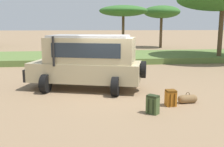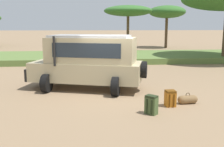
{
  "view_description": "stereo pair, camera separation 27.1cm",
  "coord_description": "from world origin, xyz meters",
  "px_view_note": "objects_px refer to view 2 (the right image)",
  "views": [
    {
      "loc": [
        -1.2,
        -10.58,
        2.84
      ],
      "look_at": [
        -0.0,
        -0.57,
        1.0
      ],
      "focal_mm": 42.0,
      "sensor_mm": 36.0,
      "label": 1
    },
    {
      "loc": [
        -0.93,
        -10.61,
        2.84
      ],
      "look_at": [
        -0.0,
        -0.57,
        1.0
      ],
      "focal_mm": 42.0,
      "sensor_mm": 36.0,
      "label": 2
    }
  ],
  "objects_px": {
    "backpack_cluster_center": "(152,105)",
    "acacia_tree_centre_back": "(128,11)",
    "safari_vehicle": "(89,61)",
    "acacia_tree_right_mid": "(167,12)",
    "backpack_beside_front_wheel": "(170,98)",
    "duffel_bag_low_black_case": "(188,99)"
  },
  "relations": [
    {
      "from": "backpack_cluster_center",
      "to": "acacia_tree_centre_back",
      "type": "height_order",
      "value": "acacia_tree_centre_back"
    },
    {
      "from": "safari_vehicle",
      "to": "acacia_tree_right_mid",
      "type": "height_order",
      "value": "acacia_tree_right_mid"
    },
    {
      "from": "backpack_beside_front_wheel",
      "to": "backpack_cluster_center",
      "type": "bearing_deg",
      "value": -138.51
    },
    {
      "from": "acacia_tree_centre_back",
      "to": "acacia_tree_right_mid",
      "type": "bearing_deg",
      "value": 36.06
    },
    {
      "from": "safari_vehicle",
      "to": "backpack_beside_front_wheel",
      "type": "xyz_separation_m",
      "value": [
        2.86,
        -2.9,
        -1.01
      ]
    },
    {
      "from": "backpack_cluster_center",
      "to": "duffel_bag_low_black_case",
      "type": "relative_size",
      "value": 0.81
    },
    {
      "from": "backpack_cluster_center",
      "to": "acacia_tree_centre_back",
      "type": "relative_size",
      "value": 0.12
    },
    {
      "from": "backpack_beside_front_wheel",
      "to": "acacia_tree_centre_back",
      "type": "relative_size",
      "value": 0.11
    },
    {
      "from": "backpack_cluster_center",
      "to": "duffel_bag_low_black_case",
      "type": "bearing_deg",
      "value": 32.29
    },
    {
      "from": "backpack_cluster_center",
      "to": "acacia_tree_right_mid",
      "type": "relative_size",
      "value": 0.12
    },
    {
      "from": "duffel_bag_low_black_case",
      "to": "acacia_tree_right_mid",
      "type": "distance_m",
      "value": 25.89
    },
    {
      "from": "safari_vehicle",
      "to": "duffel_bag_low_black_case",
      "type": "xyz_separation_m",
      "value": [
        3.61,
        -2.64,
        -1.14
      ]
    },
    {
      "from": "safari_vehicle",
      "to": "duffel_bag_low_black_case",
      "type": "relative_size",
      "value": 7.09
    },
    {
      "from": "safari_vehicle",
      "to": "acacia_tree_centre_back",
      "type": "height_order",
      "value": "acacia_tree_centre_back"
    },
    {
      "from": "backpack_beside_front_wheel",
      "to": "backpack_cluster_center",
      "type": "relative_size",
      "value": 0.94
    },
    {
      "from": "backpack_cluster_center",
      "to": "acacia_tree_right_mid",
      "type": "xyz_separation_m",
      "value": [
        8.19,
        25.66,
        4.27
      ]
    },
    {
      "from": "backpack_beside_front_wheel",
      "to": "acacia_tree_centre_back",
      "type": "height_order",
      "value": "acacia_tree_centre_back"
    },
    {
      "from": "backpack_beside_front_wheel",
      "to": "acacia_tree_centre_back",
      "type": "distance_m",
      "value": 21.23
    },
    {
      "from": "backpack_cluster_center",
      "to": "acacia_tree_right_mid",
      "type": "distance_m",
      "value": 27.28
    },
    {
      "from": "duffel_bag_low_black_case",
      "to": "acacia_tree_centre_back",
      "type": "relative_size",
      "value": 0.14
    },
    {
      "from": "backpack_beside_front_wheel",
      "to": "acacia_tree_right_mid",
      "type": "relative_size",
      "value": 0.11
    },
    {
      "from": "acacia_tree_centre_back",
      "to": "duffel_bag_low_black_case",
      "type": "bearing_deg",
      "value": -92.47
    }
  ]
}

